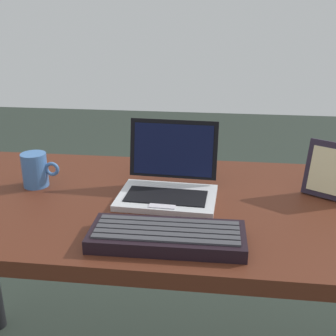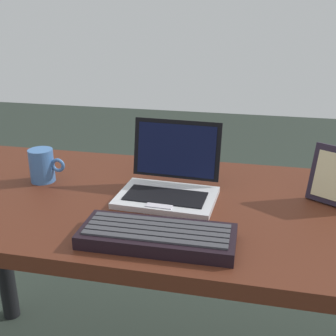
# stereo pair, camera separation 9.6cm
# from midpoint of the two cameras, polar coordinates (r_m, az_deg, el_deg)

# --- Properties ---
(desk) EXTENTS (1.67, 0.65, 0.72)m
(desk) POSITION_cam_midpoint_polar(r_m,az_deg,el_deg) (1.16, 0.06, -8.92)
(desk) COLOR #4A2113
(desk) RESTS_ON ground
(laptop_front) EXTENTS (0.26, 0.22, 0.19)m
(laptop_front) POSITION_cam_midpoint_polar(r_m,az_deg,el_deg) (1.13, -2.30, -2.00)
(laptop_front) COLOR #BCBDC1
(laptop_front) RESTS_ON desk
(external_keyboard) EXTENTS (0.34, 0.14, 0.03)m
(external_keyboard) POSITION_cam_midpoint_polar(r_m,az_deg,el_deg) (0.92, -3.14, -9.25)
(external_keyboard) COLOR black
(external_keyboard) RESTS_ON desk
(photo_frame) EXTENTS (0.13, 0.10, 0.15)m
(photo_frame) POSITION_cam_midpoint_polar(r_m,az_deg,el_deg) (1.17, 18.99, -0.44)
(photo_frame) COLOR #231C2A
(photo_frame) RESTS_ON desk
(coffee_mug) EXTENTS (0.11, 0.07, 0.10)m
(coffee_mug) POSITION_cam_midpoint_polar(r_m,az_deg,el_deg) (1.26, -19.59, -0.27)
(coffee_mug) COLOR #3C68A6
(coffee_mug) RESTS_ON desk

